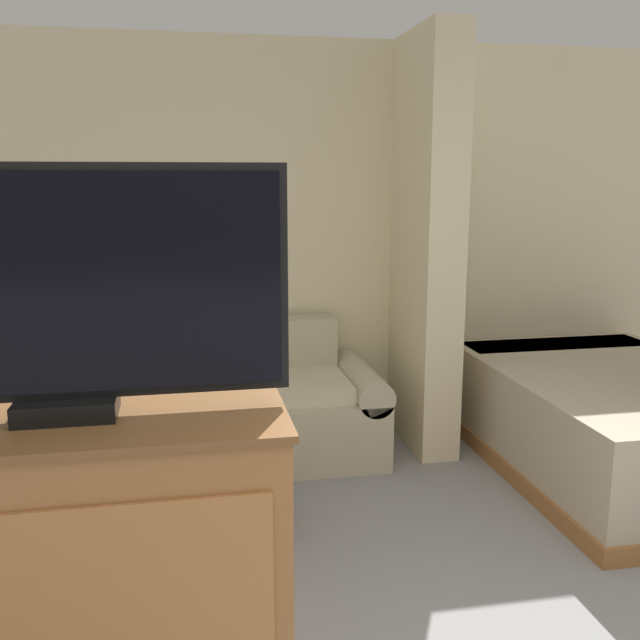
% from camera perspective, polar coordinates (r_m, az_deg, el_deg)
% --- Properties ---
extents(wall_back, '(6.48, 0.16, 2.60)m').
position_cam_1_polar(wall_back, '(4.84, -0.87, 6.25)').
color(wall_back, beige).
rests_on(wall_back, ground_plane).
extents(wall_partition_pillar, '(0.24, 0.77, 2.60)m').
position_cam_1_polar(wall_partition_pillar, '(4.58, 8.48, 5.90)').
color(wall_partition_pillar, beige).
rests_on(wall_partition_pillar, ground_plane).
extents(couch, '(2.05, 0.84, 0.82)m').
position_cam_1_polar(couch, '(4.50, -8.37, -7.20)').
color(couch, '#B7AD8E').
rests_on(couch, ground_plane).
extents(coffee_table, '(0.71, 0.53, 0.44)m').
position_cam_1_polar(coffee_table, '(3.57, -9.12, -10.81)').
color(coffee_table, '#996033').
rests_on(coffee_table, ground_plane).
extents(side_table, '(0.39, 0.39, 0.59)m').
position_cam_1_polar(side_table, '(4.49, -23.70, -5.85)').
color(side_table, '#996033').
rests_on(side_table, ground_plane).
extents(table_lamp, '(0.37, 0.37, 0.43)m').
position_cam_1_polar(table_lamp, '(4.39, -24.14, -0.47)').
color(table_lamp, tan).
rests_on(table_lamp, side_table).
extents(tv_dresser, '(1.07, 0.48, 1.15)m').
position_cam_1_polar(tv_dresser, '(2.12, -18.42, -22.25)').
color(tv_dresser, '#996033').
rests_on(tv_dresser, ground_plane).
extents(tv, '(1.09, 0.16, 0.61)m').
position_cam_1_polar(tv, '(1.80, -20.18, 2.15)').
color(tv, black).
rests_on(tv, tv_dresser).
extents(bed, '(1.44, 2.02, 0.60)m').
position_cam_1_polar(bed, '(4.64, 22.68, -7.38)').
color(bed, '#996033').
rests_on(bed, ground_plane).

